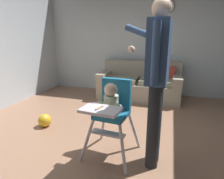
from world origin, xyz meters
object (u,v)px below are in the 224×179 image
(adult_standing, at_px, (157,78))
(wall_clock, at_px, (168,6))
(toy_ball, at_px, (45,120))
(high_chair, at_px, (112,106))
(couch, at_px, (140,84))

(adult_standing, distance_m, wall_clock, 3.08)
(toy_ball, height_order, wall_clock, wall_clock)
(high_chair, relative_size, wall_clock, 3.04)
(high_chair, bearing_deg, wall_clock, 176.32)
(couch, bearing_deg, adult_standing, 12.61)
(couch, bearing_deg, high_chair, 1.13)
(adult_standing, bearing_deg, wall_clock, -86.40)
(couch, xyz_separation_m, high_chair, (0.05, -2.37, 0.30))
(couch, relative_size, high_chair, 2.00)
(couch, xyz_separation_m, adult_standing, (0.54, -2.40, 0.67))
(high_chair, height_order, toy_ball, high_chair)
(high_chair, distance_m, adult_standing, 0.61)
(adult_standing, xyz_separation_m, toy_ball, (-1.76, 0.42, -0.90))
(high_chair, xyz_separation_m, toy_ball, (-1.27, 0.39, -0.53))
(high_chair, distance_m, wall_clock, 3.23)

